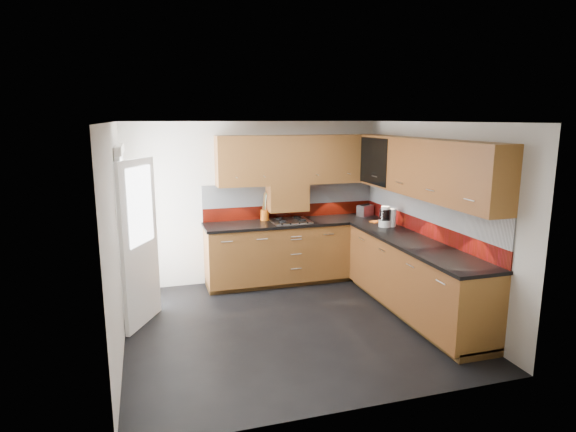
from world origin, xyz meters
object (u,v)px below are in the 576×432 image
object	(u,v)px
toaster	(365,210)
food_processor	(385,217)
gas_hob	(290,221)
utensil_pot	(265,214)

from	to	relation	value
toaster	food_processor	size ratio (longest dim) A/B	0.97
gas_hob	food_processor	distance (m)	1.37
gas_hob	toaster	xyz separation A→B (m)	(1.25, 0.09, 0.07)
utensil_pot	food_processor	xyz separation A→B (m)	(1.52, -0.91, 0.03)
gas_hob	toaster	world-z (taller)	toaster
toaster	food_processor	bearing A→B (deg)	-95.26
toaster	food_processor	xyz separation A→B (m)	(-0.07, -0.79, 0.05)
gas_hob	toaster	size ratio (longest dim) A/B	1.98
utensil_pot	food_processor	world-z (taller)	utensil_pot
gas_hob	toaster	distance (m)	1.26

